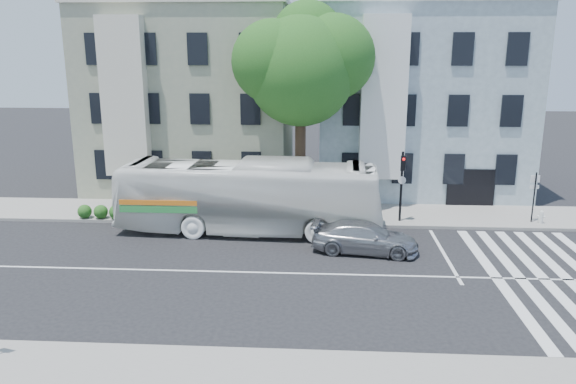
# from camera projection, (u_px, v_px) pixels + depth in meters

# --- Properties ---
(ground) EXTENTS (120.00, 120.00, 0.00)m
(ground) POSITION_uv_depth(u_px,v_px,m) (291.00, 273.00, 22.25)
(ground) COLOR black
(ground) RESTS_ON ground
(sidewalk_far) EXTENTS (80.00, 4.00, 0.15)m
(sidewalk_far) POSITION_uv_depth(u_px,v_px,m) (300.00, 214.00, 29.96)
(sidewalk_far) COLOR gray
(sidewalk_far) RESTS_ON ground
(building_left) EXTENTS (12.00, 10.00, 11.00)m
(building_left) POSITION_uv_depth(u_px,v_px,m) (195.00, 99.00, 35.77)
(building_left) COLOR gray
(building_left) RESTS_ON ground
(building_right) EXTENTS (12.00, 10.00, 11.00)m
(building_right) POSITION_uv_depth(u_px,v_px,m) (417.00, 100.00, 34.95)
(building_right) COLOR #84969E
(building_right) RESTS_ON ground
(street_tree) EXTENTS (7.30, 5.90, 11.10)m
(street_tree) POSITION_uv_depth(u_px,v_px,m) (302.00, 65.00, 28.72)
(street_tree) COLOR #2D2116
(street_tree) RESTS_ON ground
(bus) EXTENTS (3.57, 12.79, 3.53)m
(bus) POSITION_uv_depth(u_px,v_px,m) (249.00, 196.00, 26.86)
(bus) COLOR white
(bus) RESTS_ON ground
(sedan) EXTENTS (2.49, 4.82, 1.34)m
(sedan) POSITION_uv_depth(u_px,v_px,m) (365.00, 237.00, 24.42)
(sedan) COLOR #A2A4A9
(sedan) RESTS_ON ground
(hedge) EXTENTS (8.29, 3.64, 0.70)m
(hedge) POSITION_uv_depth(u_px,v_px,m) (166.00, 213.00, 28.61)
(hedge) COLOR #21581C
(hedge) RESTS_ON sidewalk_far
(traffic_signal) EXTENTS (0.39, 0.51, 3.71)m
(traffic_signal) POSITION_uv_depth(u_px,v_px,m) (402.00, 178.00, 27.83)
(traffic_signal) COLOR black
(traffic_signal) RESTS_ON ground
(fire_hydrant) EXTENTS (0.37, 0.21, 0.66)m
(fire_hydrant) POSITION_uv_depth(u_px,v_px,m) (541.00, 217.00, 28.01)
(fire_hydrant) COLOR silver
(fire_hydrant) RESTS_ON sidewalk_far
(far_sign_pole) EXTENTS (0.46, 0.18, 2.56)m
(far_sign_pole) POSITION_uv_depth(u_px,v_px,m) (534.00, 191.00, 27.94)
(far_sign_pole) COLOR black
(far_sign_pole) RESTS_ON sidewalk_far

